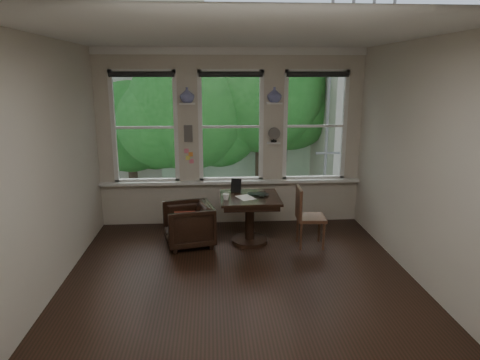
{
  "coord_description": "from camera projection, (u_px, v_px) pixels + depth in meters",
  "views": [
    {
      "loc": [
        -0.34,
        -5.05,
        2.57
      ],
      "look_at": [
        0.06,
        0.9,
        1.09
      ],
      "focal_mm": 32.0,
      "sensor_mm": 36.0,
      "label": 1
    }
  ],
  "objects": [
    {
      "name": "ground",
      "position": [
        240.0,
        278.0,
        5.53
      ],
      "size": [
        4.5,
        4.5,
        0.0
      ],
      "primitive_type": "plane",
      "color": "black",
      "rests_on": "ground"
    },
    {
      "name": "armchair_left",
      "position": [
        188.0,
        225.0,
        6.55
      ],
      "size": [
        0.86,
        0.85,
        0.66
      ],
      "primitive_type": "imported",
      "rotation": [
        0.0,
        0.0,
        -1.34
      ],
      "color": "black",
      "rests_on": "ground"
    },
    {
      "name": "wall_front",
      "position": [
        261.0,
        231.0,
        2.99
      ],
      "size": [
        4.5,
        0.0,
        4.5
      ],
      "primitive_type": "plane",
      "rotation": [
        -1.57,
        0.0,
        0.0
      ],
      "color": "beige",
      "rests_on": "ground"
    },
    {
      "name": "laptop",
      "position": [
        257.0,
        195.0,
        6.56
      ],
      "size": [
        0.39,
        0.31,
        0.03
      ],
      "primitive_type": "imported",
      "rotation": [
        0.0,
        0.0,
        -0.33
      ],
      "color": "black",
      "rests_on": "table"
    },
    {
      "name": "desk_fan",
      "position": [
        274.0,
        137.0,
        7.28
      ],
      "size": [
        0.2,
        0.2,
        0.24
      ],
      "primitive_type": null,
      "color": "#59544F",
      "rests_on": "ground"
    },
    {
      "name": "vase_right",
      "position": [
        274.0,
        95.0,
        7.12
      ],
      "size": [
        0.24,
        0.24,
        0.25
      ],
      "primitive_type": "imported",
      "color": "silver",
      "rests_on": "shelf_right"
    },
    {
      "name": "papers",
      "position": [
        246.0,
        198.0,
        6.48
      ],
      "size": [
        0.32,
        0.36,
        0.0
      ],
      "primitive_type": "cube",
      "rotation": [
        0.0,
        0.0,
        0.41
      ],
      "color": "silver",
      "rests_on": "table"
    },
    {
      "name": "tablet",
      "position": [
        236.0,
        186.0,
        6.75
      ],
      "size": [
        0.17,
        0.12,
        0.22
      ],
      "primitive_type": "cube",
      "rotation": [
        -0.26,
        0.0,
        -0.28
      ],
      "color": "black",
      "rests_on": "table"
    },
    {
      "name": "wall_left",
      "position": [
        49.0,
        168.0,
        5.02
      ],
      "size": [
        0.0,
        4.5,
        4.5
      ],
      "primitive_type": "plane",
      "rotation": [
        1.57,
        0.0,
        1.57
      ],
      "color": "beige",
      "rests_on": "ground"
    },
    {
      "name": "window_center",
      "position": [
        231.0,
        127.0,
        7.3
      ],
      "size": [
        1.1,
        0.12,
        1.9
      ],
      "primitive_type": null,
      "color": "white",
      "rests_on": "ground"
    },
    {
      "name": "window_left",
      "position": [
        145.0,
        127.0,
        7.21
      ],
      "size": [
        1.1,
        0.12,
        1.9
      ],
      "primitive_type": null,
      "color": "white",
      "rests_on": "ground"
    },
    {
      "name": "shelf_left",
      "position": [
        187.0,
        104.0,
        7.06
      ],
      "size": [
        0.26,
        0.16,
        0.03
      ],
      "primitive_type": "cube",
      "color": "white",
      "rests_on": "ground"
    },
    {
      "name": "ceiling",
      "position": [
        240.0,
        35.0,
        4.81
      ],
      "size": [
        4.5,
        4.5,
        0.0
      ],
      "primitive_type": "plane",
      "rotation": [
        3.14,
        0.0,
        0.0
      ],
      "color": "silver",
      "rests_on": "ground"
    },
    {
      "name": "window_right",
      "position": [
        314.0,
        126.0,
        7.4
      ],
      "size": [
        1.1,
        0.12,
        1.9
      ],
      "primitive_type": null,
      "color": "white",
      "rests_on": "ground"
    },
    {
      "name": "drinking_glass",
      "position": [
        262.0,
        195.0,
        6.48
      ],
      "size": [
        0.13,
        0.13,
        0.1
      ],
      "primitive_type": "imported",
      "rotation": [
        0.0,
        0.0,
        -0.06
      ],
      "color": "white",
      "rests_on": "table"
    },
    {
      "name": "mug",
      "position": [
        226.0,
        197.0,
        6.36
      ],
      "size": [
        0.11,
        0.11,
        0.09
      ],
      "primitive_type": "imported",
      "rotation": [
        0.0,
        0.0,
        -0.04
      ],
      "color": "white",
      "rests_on": "table"
    },
    {
      "name": "side_chair_right",
      "position": [
        311.0,
        217.0,
        6.49
      ],
      "size": [
        0.44,
        0.44,
        0.92
      ],
      "primitive_type": null,
      "rotation": [
        0.0,
        0.0,
        1.52
      ],
      "color": "#412417",
      "rests_on": "ground"
    },
    {
      "name": "wall_right",
      "position": [
        420.0,
        163.0,
        5.32
      ],
      "size": [
        0.0,
        4.5,
        4.5
      ],
      "primitive_type": "plane",
      "rotation": [
        1.57,
        0.0,
        -1.57
      ],
      "color": "beige",
      "rests_on": "ground"
    },
    {
      "name": "sticky_notes",
      "position": [
        189.0,
        154.0,
        7.3
      ],
      "size": [
        0.16,
        0.01,
        0.24
      ],
      "primitive_type": null,
      "color": "pink",
      "rests_on": "ground"
    },
    {
      "name": "intercom",
      "position": [
        188.0,
        133.0,
        7.21
      ],
      "size": [
        0.14,
        0.06,
        0.28
      ],
      "primitive_type": "cube",
      "color": "#59544F",
      "rests_on": "ground"
    },
    {
      "name": "table",
      "position": [
        250.0,
        220.0,
        6.64
      ],
      "size": [
        0.9,
        0.9,
        0.75
      ],
      "primitive_type": null,
      "color": "black",
      "rests_on": "ground"
    },
    {
      "name": "cushion_red",
      "position": [
        188.0,
        217.0,
        6.52
      ],
      "size": [
        0.45,
        0.45,
        0.06
      ],
      "primitive_type": "cube",
      "color": "maroon",
      "rests_on": "armchair_left"
    },
    {
      "name": "vase_left",
      "position": [
        187.0,
        95.0,
        7.03
      ],
      "size": [
        0.24,
        0.24,
        0.25
      ],
      "primitive_type": "imported",
      "color": "silver",
      "rests_on": "shelf_left"
    },
    {
      "name": "wall_back",
      "position": [
        231.0,
        138.0,
        7.35
      ],
      "size": [
        4.5,
        0.0,
        4.5
      ],
      "primitive_type": "plane",
      "rotation": [
        1.57,
        0.0,
        0.0
      ],
      "color": "beige",
      "rests_on": "ground"
    },
    {
      "name": "shelf_right",
      "position": [
        274.0,
        103.0,
        7.16
      ],
      "size": [
        0.26,
        0.16,
        0.03
      ],
      "primitive_type": "cube",
      "color": "white",
      "rests_on": "ground"
    }
  ]
}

